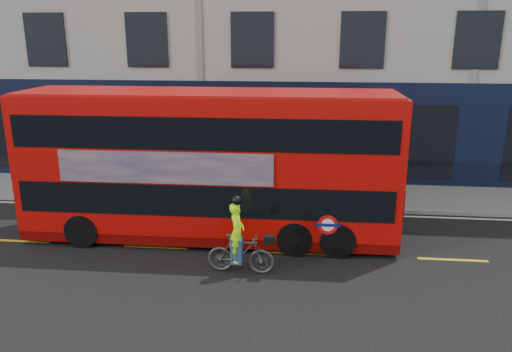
# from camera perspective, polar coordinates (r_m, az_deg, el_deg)

# --- Properties ---
(ground) EXTENTS (120.00, 120.00, 0.00)m
(ground) POSITION_cam_1_polar(r_m,az_deg,el_deg) (13.00, -13.33, -10.58)
(ground) COLOR black
(ground) RESTS_ON ground
(pavement) EXTENTS (60.00, 3.00, 0.12)m
(pavement) POSITION_cam_1_polar(r_m,az_deg,el_deg) (18.78, -6.96, -1.71)
(pavement) COLOR slate
(pavement) RESTS_ON ground
(kerb) EXTENTS (60.00, 0.12, 0.13)m
(kerb) POSITION_cam_1_polar(r_m,az_deg,el_deg) (17.40, -8.04, -3.18)
(kerb) COLOR gray
(kerb) RESTS_ON ground
(road_edge_line) EXTENTS (58.00, 0.10, 0.01)m
(road_edge_line) POSITION_cam_1_polar(r_m,az_deg,el_deg) (17.14, -8.27, -3.69)
(road_edge_line) COLOR silver
(road_edge_line) RESTS_ON ground
(lane_dashes) EXTENTS (58.00, 0.12, 0.01)m
(lane_dashes) POSITION_cam_1_polar(r_m,az_deg,el_deg) (14.28, -11.38, -7.95)
(lane_dashes) COLOR gold
(lane_dashes) RESTS_ON ground
(bus) EXTENTS (10.51, 2.49, 4.22)m
(bus) POSITION_cam_1_polar(r_m,az_deg,el_deg) (14.10, -5.21, 1.30)
(bus) COLOR #B70A07
(bus) RESTS_ON ground
(cyclist) EXTENTS (1.70, 0.57, 2.00)m
(cyclist) POSITION_cam_1_polar(r_m,az_deg,el_deg) (12.35, -1.86, -8.18)
(cyclist) COLOR #404244
(cyclist) RESTS_ON ground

